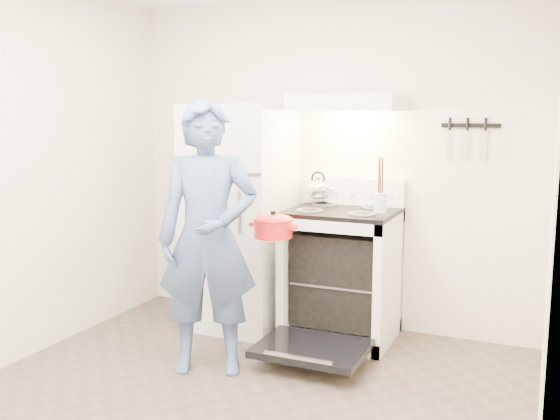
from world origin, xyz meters
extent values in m
plane|color=brown|center=(0.00, 0.00, 0.00)|extent=(3.60, 3.60, 0.00)
cube|color=#EBE4C9|center=(0.00, 1.80, 1.25)|extent=(3.20, 0.02, 2.50)
cube|color=white|center=(-0.58, 1.45, 0.85)|extent=(0.70, 0.70, 1.70)
cube|color=white|center=(0.23, 1.48, 0.46)|extent=(0.76, 0.65, 0.92)
cube|color=black|center=(0.23, 1.48, 0.94)|extent=(0.76, 0.65, 0.03)
cube|color=white|center=(0.23, 1.76, 1.05)|extent=(0.76, 0.07, 0.20)
cube|color=black|center=(0.23, 0.88, 0.12)|extent=(0.70, 0.54, 0.04)
cube|color=slate|center=(0.23, 1.48, 0.44)|extent=(0.60, 0.52, 0.01)
cube|color=white|center=(0.23, 1.55, 1.71)|extent=(0.76, 0.50, 0.12)
cube|color=black|center=(1.05, 1.79, 1.55)|extent=(0.40, 0.02, 0.03)
cylinder|color=#96714D|center=(0.26, 1.44, 0.45)|extent=(0.32, 0.32, 0.02)
cylinder|color=silver|center=(0.55, 1.29, 1.05)|extent=(0.10, 0.10, 0.13)
imported|color=#304D73|center=(-0.36, 0.58, 0.86)|extent=(0.74, 0.63, 1.72)
camera|label=1|loc=(1.59, -2.73, 1.64)|focal=40.00mm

